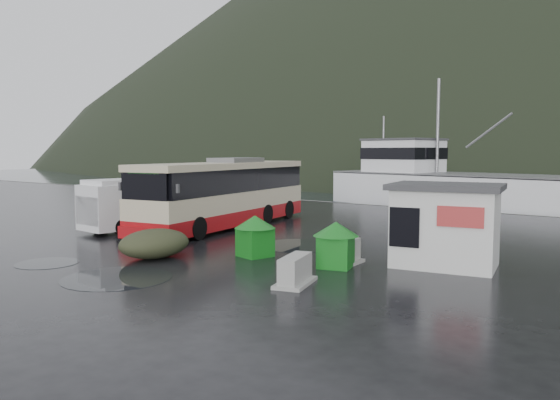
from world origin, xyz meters
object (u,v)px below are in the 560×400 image
Objects in this scene: jersey_barrier_b at (343,265)px; fishing_trawler at (473,201)px; ticket_kiosk at (444,266)px; dome_tent at (155,258)px; white_van at (143,229)px; coach_bus at (226,227)px; waste_bin_left at (255,256)px; waste_bin_right at (336,267)px; jersey_barrier_a at (295,284)px.

fishing_trawler reaches higher than jersey_barrier_b.
dome_tent is at bearing -161.29° from ticket_kiosk.
ticket_kiosk reaches higher than white_van.
dome_tent is at bearing -32.00° from white_van.
dome_tent is 0.76× the size of ticket_kiosk.
jersey_barrier_b is (6.24, 3.22, 0.00)m from dome_tent.
coach_bus is 4.27m from white_van.
white_van is 0.22× the size of fishing_trawler.
waste_bin_left is at bearing -9.24° from white_van.
jersey_barrier_b is at bearing 91.02° from waste_bin_right.
white_van is 9.47m from waste_bin_left.
coach_bus reaches higher than jersey_barrier_a.
white_van reaches higher than waste_bin_left.
coach_bus is 2.05× the size of white_van.
jersey_barrier_a is at bearing -47.79° from coach_bus.
white_van is 7.92m from dome_tent.
white_van is 4.00× the size of waste_bin_right.
white_van is at bearing 173.70° from jersey_barrier_b.
fishing_trawler is (-4.36, 27.76, 0.00)m from jersey_barrier_b.
white_van is 3.61× the size of jersey_barrier_a.
jersey_barrier_b is 0.06× the size of fishing_trawler.
white_van is 4.02× the size of waste_bin_left.
waste_bin_right is (12.68, -1.94, 0.00)m from white_van.
jersey_barrier_a is (0.31, -2.82, 0.00)m from waste_bin_right.
fishing_trawler is at bearing 76.18° from white_van.
ticket_kiosk is at bearing -64.09° from fishing_trawler.
white_van is 27.64m from fishing_trawler.
waste_bin_right is 0.05× the size of fishing_trawler.
ticket_kiosk reaches higher than jersey_barrier_b.
waste_bin_right reaches higher than jersey_barrier_a.
dome_tent is at bearing -156.79° from waste_bin_right.
waste_bin_right is 0.54m from jersey_barrier_b.
jersey_barrier_a is 0.06× the size of fishing_trawler.
coach_bus is at bearing 154.85° from jersey_barrier_b.
jersey_barrier_a is 3.38m from jersey_barrier_b.
dome_tent is (6.43, -4.62, 0.00)m from white_van.
white_van is 2.26× the size of dome_tent.
coach_bus is 7.40× the size of jersey_barrier_a.
fishing_trawler is (1.87, 30.98, 0.00)m from dome_tent.
white_van reaches higher than jersey_barrier_b.
coach_bus is 7.42× the size of jersey_barrier_b.
waste_bin_right is at bearing -150.53° from ticket_kiosk.
waste_bin_left is 3.46m from waste_bin_right.
waste_bin_left reaches higher than jersey_barrier_b.
coach_bus is at bearing 114.91° from dome_tent.
ticket_kiosk is 3.48m from jersey_barrier_b.
waste_bin_left is 0.43× the size of ticket_kiosk.
waste_bin_left is at bearing -49.41° from coach_bus.
white_van is at bearing 167.09° from waste_bin_left.
waste_bin_right is 0.90× the size of jersey_barrier_a.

